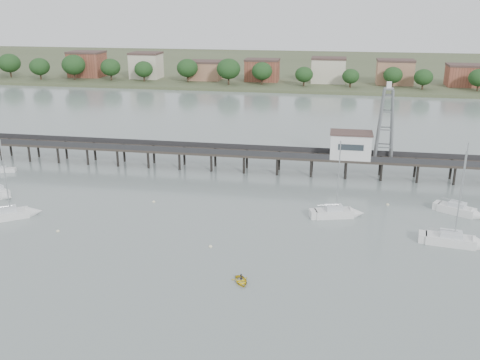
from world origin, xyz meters
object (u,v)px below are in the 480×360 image
Objects in this scene: sailboat_a at (17,214)px; sailboat_b at (0,193)px; sailboat_d at (462,242)px; white_tender at (7,170)px; pier at (229,153)px; yellow_dinghy at (241,282)px; lattice_tower at (386,125)px; sailboat_c at (342,213)px; sailboat_e at (464,212)px.

sailboat_a is 12.07m from sailboat_b.
sailboat_d reaches higher than white_tender.
yellow_dinghy is at bearing -76.98° from pier.
white_tender is at bearing -172.86° from lattice_tower.
pier is at bearing 120.95° from sailboat_c.
sailboat_a is at bearing 135.27° from yellow_dinghy.
lattice_tower is 1.09× the size of sailboat_a.
sailboat_c is 27.72m from yellow_dinghy.
sailboat_a is at bearing 174.66° from sailboat_c.
lattice_tower is at bearing 0.00° from pier.
pier is at bearing 151.29° from sailboat_d.
sailboat_e is 4.43× the size of yellow_dinghy.
sailboat_a is 3.81× the size of white_tender.
sailboat_b reaches higher than pier.
sailboat_c is at bearing -138.74° from sailboat_e.
sailboat_c is at bearing 38.01° from yellow_dinghy.
lattice_tower is at bearing 41.51° from yellow_dinghy.
yellow_dinghy is at bearing -109.41° from sailboat_e.
yellow_dinghy is (40.54, -14.82, -0.64)m from sailboat_a.
pier is at bearing 10.92° from sailboat_a.
lattice_tower is 1.18× the size of sailboat_e.
white_tender is (-7.60, 13.84, -0.23)m from sailboat_b.
sailboat_c reaches higher than sailboat_e.
lattice_tower is 33.53m from sailboat_d.
sailboat_b is at bearing -77.67° from white_tender.
white_tender is 67.83m from yellow_dinghy.
sailboat_a is (-53.27, -9.79, -0.00)m from sailboat_c.
sailboat_d reaches higher than yellow_dinghy.
sailboat_c is 3.69× the size of white_tender.
lattice_tower is 5.21× the size of yellow_dinghy.
sailboat_a reaches higher than sailboat_b.
sailboat_a is 4.80× the size of yellow_dinghy.
sailboat_e is at bearing -25.37° from sailboat_a.
sailboat_c reaches higher than yellow_dinghy.
pier is 45.12m from sailboat_b.
white_tender is 1.26× the size of yellow_dinghy.
sailboat_a reaches higher than sailboat_c.
yellow_dinghy is (-33.02, -28.86, -0.64)m from sailboat_e.
sailboat_a is at bearing -132.91° from pier.
yellow_dinghy is (-20.68, -46.80, -11.10)m from lattice_tower.
sailboat_e reaches higher than pier.
sailboat_e is at bearing 85.08° from sailboat_d.
lattice_tower reaches higher than sailboat_b.
sailboat_e is (12.34, -17.94, -10.46)m from lattice_tower.
sailboat_c is 61.93m from sailboat_b.
sailboat_a is (-73.56, -14.04, -0.01)m from sailboat_e.
yellow_dinghy is at bearing -113.84° from lattice_tower.
pier is 10.50× the size of sailboat_a.
sailboat_c is at bearing -109.72° from lattice_tower.
sailboat_c is at bearing -25.76° from sailboat_a.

